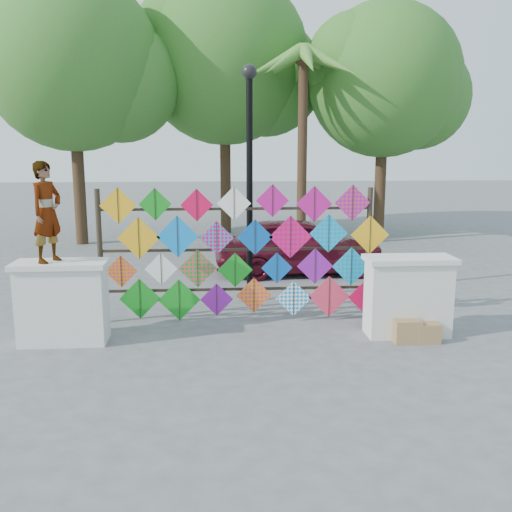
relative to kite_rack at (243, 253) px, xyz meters
name	(u,v)px	position (x,y,z in m)	size (l,w,h in m)	color
ground	(239,334)	(-0.11, -0.73, -1.20)	(80.00, 80.00, 0.00)	gray
parapet_left	(63,302)	(-2.81, -0.93, -0.55)	(1.40, 0.65, 1.28)	white
parapet_right	(408,296)	(2.59, -0.93, -0.55)	(1.40, 0.65, 1.28)	white
kite_rack	(243,253)	(0.00, 0.00, 0.00)	(4.97, 0.24, 2.37)	black
tree_west	(76,63)	(-4.51, 8.30, 4.18)	(5.85, 5.20, 8.01)	#492F1F
tree_mid	(228,61)	(0.00, 10.30, 4.58)	(6.30, 5.60, 8.61)	#492F1F
tree_east	(387,81)	(4.98, 8.80, 3.79)	(5.40, 4.80, 7.42)	#492F1F
palm_tree	(303,76)	(2.09, 7.27, 3.76)	(3.62, 3.62, 5.83)	#492F1F
vendor_woman	(47,212)	(-2.95, -0.93, 0.84)	(0.55, 0.36, 1.50)	#99999E
sedan	(299,245)	(1.51, 3.66, -0.52)	(1.59, 3.96, 1.35)	#4F0D1B
lamppost	(249,162)	(0.19, 1.27, 1.50)	(0.28, 0.28, 4.46)	black
cardboard_box_near	(406,330)	(2.47, -1.26, -1.01)	(0.41, 0.36, 0.36)	#9A6A4A
cardboard_box_far	(426,332)	(2.79, -1.28, -1.04)	(0.37, 0.34, 0.31)	#9A6A4A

